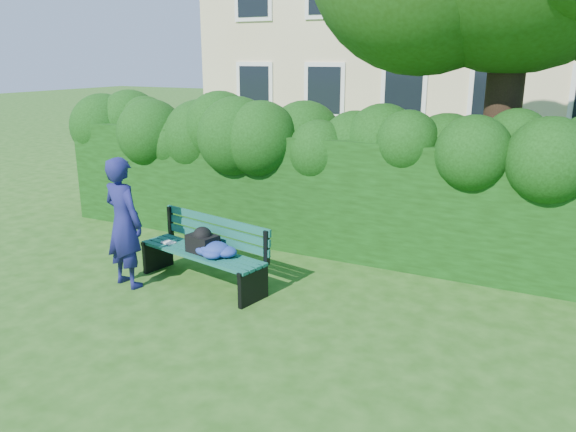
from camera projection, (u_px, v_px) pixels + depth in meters
The scene contains 4 objects.
ground at pixel (266, 300), 7.08m from camera, with size 80.00×80.00×0.00m, color #215013.
hedge at pixel (335, 194), 8.72m from camera, with size 10.00×1.00×1.80m.
park_bench at pixel (207, 249), 7.42m from camera, with size 2.01×0.93×0.89m.
man_reading at pixel (124, 223), 7.32m from camera, with size 0.63×0.42×1.74m, color navy.
Camera 1 is at (3.22, -5.67, 2.96)m, focal length 35.00 mm.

